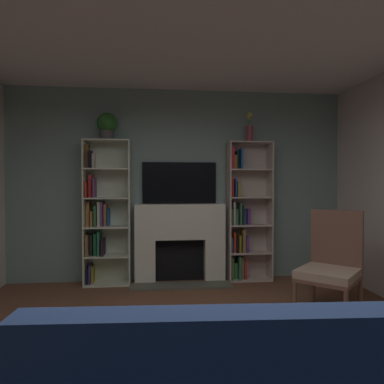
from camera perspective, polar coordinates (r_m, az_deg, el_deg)
name	(u,v)px	position (r m, az deg, el deg)	size (l,w,h in m)	color
wall_back_accent	(179,185)	(5.28, -2.06, 1.11)	(4.96, 0.06, 2.75)	gray
fireplace	(180,240)	(5.18, -1.92, -7.58)	(1.37, 0.56, 1.11)	white
tv	(179,183)	(5.22, -2.02, 1.47)	(1.06, 0.06, 0.59)	black
bookshelf_left	(103,215)	(5.18, -13.90, -3.50)	(0.63, 0.33, 1.99)	silver
bookshelf_right	(244,216)	(5.31, 8.17, -3.72)	(0.63, 0.30, 1.99)	beige
potted_plant	(107,125)	(5.18, -13.28, 10.24)	(0.28, 0.28, 0.38)	#4F4A4E
vase_with_flowers	(250,131)	(5.32, 9.09, 9.49)	(0.11, 0.11, 0.42)	#8D343F
armchair	(331,263)	(4.29, 21.14, -10.49)	(0.83, 0.84, 1.10)	brown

